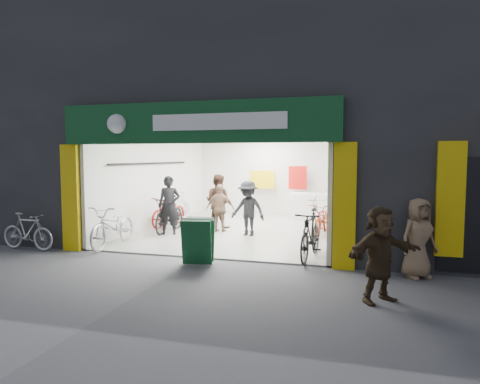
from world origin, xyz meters
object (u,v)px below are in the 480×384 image
at_px(bike_right_front, 311,235).
at_px(pedestrian_near, 418,238).
at_px(bike_left_front, 114,226).
at_px(parked_bike, 28,231).
at_px(sandwich_board, 198,240).

height_order(bike_right_front, pedestrian_near, pedestrian_near).
bearing_deg(pedestrian_near, bike_left_front, 139.55).
bearing_deg(bike_left_front, parked_bike, -156.59).
bearing_deg(parked_bike, sandwich_board, -89.29).
distance_m(bike_left_front, bike_right_front, 5.00).
bearing_deg(sandwich_board, bike_left_front, 147.98).
distance_m(bike_right_front, parked_bike, 6.91).
xyz_separation_m(bike_right_front, parked_bike, (-6.85, -0.90, -0.10)).
distance_m(pedestrian_near, sandwich_board, 4.40).
xyz_separation_m(parked_bike, pedestrian_near, (8.98, 0.00, 0.30)).
bearing_deg(pedestrian_near, sandwich_board, 149.35).
distance_m(bike_left_front, pedestrian_near, 7.19).
height_order(bike_left_front, parked_bike, bike_left_front).
relative_size(bike_right_front, parked_bike, 1.22).
bearing_deg(bike_left_front, bike_right_front, -2.52).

